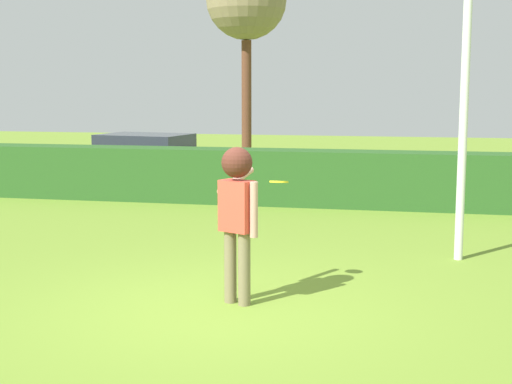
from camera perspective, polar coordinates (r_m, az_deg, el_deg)
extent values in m
plane|color=olive|center=(8.40, -2.79, -8.92)|extent=(60.00, 60.00, 0.00)
cylinder|color=#7C6F50|center=(8.53, -1.98, -5.73)|extent=(0.14, 0.14, 0.84)
cylinder|color=#7C6F50|center=(8.41, -0.91, -5.92)|extent=(0.14, 0.14, 0.84)
cube|color=#E04736|center=(8.33, -1.46, -1.08)|extent=(0.44, 0.36, 0.58)
cylinder|color=tan|center=(8.65, -1.56, 0.87)|extent=(0.33, 0.60, 0.30)
cylinder|color=tan|center=(8.19, -0.17, -1.37)|extent=(0.09, 0.09, 0.62)
sphere|color=tan|center=(8.27, -1.48, 2.07)|extent=(0.22, 0.22, 0.22)
sphere|color=#50251B|center=(8.26, -1.48, 2.28)|extent=(0.35, 0.35, 0.35)
cylinder|color=yellow|center=(8.88, 1.77, 0.79)|extent=(0.23, 0.23, 0.05)
cylinder|color=silver|center=(10.82, 15.77, 8.79)|extent=(0.12, 0.12, 5.29)
cube|color=#295620|center=(15.53, 4.41, 1.09)|extent=(20.60, 0.90, 1.15)
cube|color=#B7B7BC|center=(19.48, -8.50, 2.44)|extent=(4.42, 2.35, 0.55)
cube|color=#2D333D|center=(19.44, -8.53, 3.83)|extent=(2.42, 1.90, 0.40)
cylinder|color=black|center=(19.58, -3.50, 1.73)|extent=(0.61, 0.20, 0.60)
cylinder|color=black|center=(18.06, -5.78, 1.17)|extent=(0.61, 0.20, 0.60)
cylinder|color=black|center=(20.99, -10.80, 2.02)|extent=(0.61, 0.20, 0.60)
cylinder|color=black|center=(19.58, -13.46, 1.52)|extent=(0.61, 0.20, 0.60)
cylinder|color=brown|center=(22.26, -0.73, 6.66)|extent=(0.29, 0.29, 3.82)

